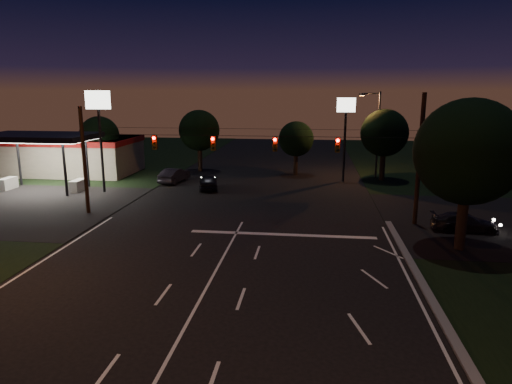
% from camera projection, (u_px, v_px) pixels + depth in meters
% --- Properties ---
extents(ground, '(140.00, 140.00, 0.00)m').
position_uv_depth(ground, '(190.00, 318.00, 18.72)').
color(ground, black).
rests_on(ground, ground).
extents(cross_street_left, '(20.00, 16.00, 0.02)m').
position_uv_depth(cross_street_left, '(0.00, 206.00, 36.63)').
color(cross_street_left, black).
rests_on(cross_street_left, ground).
extents(stop_bar, '(12.00, 0.50, 0.01)m').
position_uv_depth(stop_bar, '(282.00, 234.00, 29.49)').
color(stop_bar, silver).
rests_on(stop_bar, ground).
extents(utility_pole_right, '(0.30, 0.30, 9.00)m').
position_uv_depth(utility_pole_right, '(414.00, 224.00, 31.79)').
color(utility_pole_right, black).
rests_on(utility_pole_right, ground).
extents(utility_pole_left, '(0.28, 0.28, 8.00)m').
position_uv_depth(utility_pole_left, '(89.00, 213.00, 34.69)').
color(utility_pole_left, black).
rests_on(utility_pole_left, ground).
extents(signal_span, '(24.00, 0.40, 1.56)m').
position_uv_depth(signal_span, '(244.00, 143.00, 32.00)').
color(signal_span, black).
rests_on(signal_span, ground).
extents(gas_station, '(14.20, 16.10, 5.25)m').
position_uv_depth(gas_station, '(69.00, 153.00, 50.26)').
color(gas_station, gray).
rests_on(gas_station, ground).
extents(pole_sign_left_near, '(2.20, 0.30, 9.10)m').
position_uv_depth(pole_sign_left_near, '(99.00, 115.00, 40.18)').
color(pole_sign_left_near, black).
rests_on(pole_sign_left_near, ground).
extents(pole_sign_right, '(1.80, 0.30, 8.40)m').
position_uv_depth(pole_sign_right, '(346.00, 120.00, 45.44)').
color(pole_sign_right, black).
rests_on(pole_sign_right, ground).
extents(street_light_right_far, '(2.20, 0.35, 9.00)m').
position_uv_depth(street_light_right_far, '(376.00, 129.00, 47.20)').
color(street_light_right_far, black).
rests_on(street_light_right_far, ground).
extents(tree_right_near, '(6.00, 6.00, 8.76)m').
position_uv_depth(tree_right_near, '(468.00, 153.00, 25.68)').
color(tree_right_near, black).
rests_on(tree_right_near, ground).
extents(tree_far_a, '(4.20, 4.20, 6.42)m').
position_uv_depth(tree_far_a, '(100.00, 136.00, 49.12)').
color(tree_far_a, black).
rests_on(tree_far_a, ground).
extents(tree_far_b, '(4.60, 4.60, 6.98)m').
position_uv_depth(tree_far_b, '(200.00, 131.00, 51.72)').
color(tree_far_b, black).
rests_on(tree_far_b, ground).
extents(tree_far_c, '(3.80, 3.80, 5.86)m').
position_uv_depth(tree_far_c, '(296.00, 139.00, 49.55)').
color(tree_far_c, black).
rests_on(tree_far_c, ground).
extents(tree_far_d, '(4.80, 4.80, 7.30)m').
position_uv_depth(tree_far_d, '(384.00, 133.00, 46.35)').
color(tree_far_d, black).
rests_on(tree_far_d, ground).
extents(tree_far_e, '(4.00, 4.00, 6.18)m').
position_uv_depth(tree_far_e, '(473.00, 144.00, 43.59)').
color(tree_far_e, black).
rests_on(tree_far_e, ground).
extents(car_oncoming_a, '(2.62, 4.49, 1.44)m').
position_uv_depth(car_oncoming_a, '(208.00, 182.00, 42.87)').
color(car_oncoming_a, black).
rests_on(car_oncoming_a, ground).
extents(car_oncoming_b, '(2.25, 4.58, 1.45)m').
position_uv_depth(car_oncoming_b, '(174.00, 175.00, 46.04)').
color(car_oncoming_b, black).
rests_on(car_oncoming_b, ground).
extents(car_cross, '(4.27, 1.83, 1.23)m').
position_uv_depth(car_cross, '(465.00, 222.00, 30.05)').
color(car_cross, black).
rests_on(car_cross, ground).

